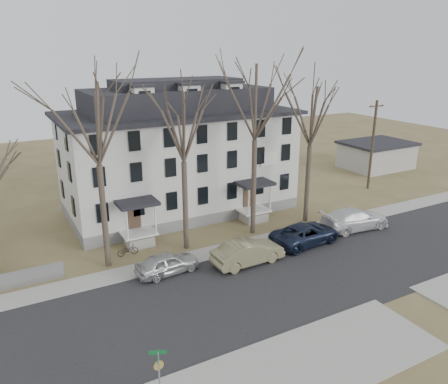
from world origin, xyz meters
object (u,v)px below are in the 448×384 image
boarding_house (179,154)px  tree_center (256,97)px  street_sign (159,369)px  utility_pole_far (372,144)px  bicycle_left (128,251)px  car_navy (305,234)px  tree_mid_left (183,123)px  tree_mid_right (312,112)px  tree_far_left (95,118)px  car_silver (167,264)px  car_tan (248,253)px  car_white (355,219)px

boarding_house → tree_center: (3.00, -8.15, 5.71)m
boarding_house → street_sign: boarding_house is taller
tree_center → street_sign: bearing=-134.3°
utility_pole_far → tree_center: bearing=-166.5°
boarding_house → bicycle_left: boarding_house is taller
car_navy → bicycle_left: bearing=65.8°
boarding_house → tree_center: size_ratio=1.41×
tree_mid_left → tree_mid_right: (11.50, 0.00, 0.00)m
tree_far_left → car_silver: bearing=-43.8°
boarding_house → tree_mid_left: (-3.00, -8.15, 4.22)m
utility_pole_far → car_tan: size_ratio=1.80×
tree_mid_right → boarding_house: bearing=136.2°
tree_mid_right → car_navy: 10.05m
tree_mid_right → car_white: bearing=-54.6°
car_tan → street_sign: bearing=130.3°
tree_far_left → street_sign: size_ratio=5.18×
street_sign → tree_mid_right: bearing=59.3°
utility_pole_far → bicycle_left: utility_pole_far is taller
car_silver → car_navy: bearing=-98.4°
car_tan → car_navy: size_ratio=0.91×
tree_far_left → car_silver: 10.60m
car_tan → street_sign: street_sign is taller
boarding_house → car_tan: bearing=-91.2°
utility_pole_far → tree_far_left: bearing=-171.9°
boarding_house → car_silver: (-5.77, -11.26, -4.64)m
boarding_house → car_white: 16.57m
car_navy → car_white: bearing=-90.9°
tree_far_left → tree_center: 12.02m
bicycle_left → tree_mid_right: bearing=-91.7°
tree_mid_right → utility_pole_far: (12.00, 4.20, -4.70)m
car_tan → boarding_house: bearing=-3.2°
tree_far_left → car_white: (19.95, -3.44, -9.46)m
tree_mid_right → car_silver: size_ratio=2.93×
tree_center → tree_mid_right: (5.50, 0.00, -1.48)m
tree_mid_right → car_navy: tree_mid_right is taller
bicycle_left → utility_pole_far: bearing=-81.9°
tree_mid_left → car_white: (13.95, -3.44, -8.72)m
utility_pole_far → car_silver: size_ratio=2.19×
tree_mid_left → street_sign: bearing=-118.1°
tree_mid_left → car_navy: tree_mid_left is taller
tree_center → street_sign: tree_center is taller
tree_mid_right → street_sign: (-18.76, -13.59, -7.85)m
tree_far_left → tree_mid_left: bearing=0.0°
tree_center → car_white: 13.38m
boarding_house → bicycle_left: bearing=-135.0°
tree_far_left → utility_pole_far: size_ratio=1.44×
car_navy → car_white: 5.51m
tree_mid_left → boarding_house: bearing=69.8°
tree_mid_right → car_tan: (-8.77, -4.51, -8.73)m
car_silver → street_sign: size_ratio=1.64×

